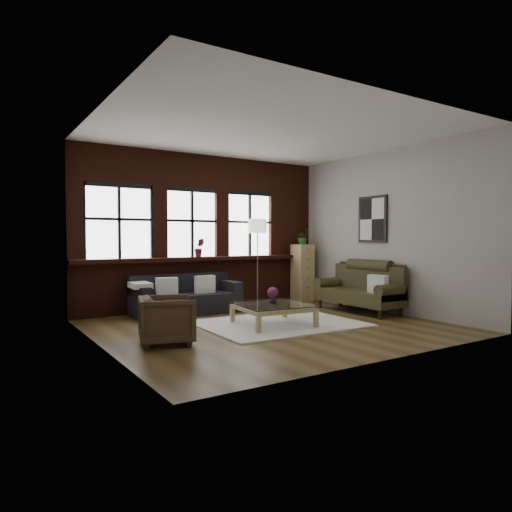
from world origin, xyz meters
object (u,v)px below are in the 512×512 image
armchair (167,320)px  drawer_chest (302,273)px  floor_lamp (257,259)px  coffee_table (273,315)px  dark_sofa (187,295)px  vase (273,299)px  vintage_settee (358,287)px

armchair → drawer_chest: size_ratio=0.56×
armchair → floor_lamp: bearing=-36.0°
coffee_table → floor_lamp: floor_lamp is taller
dark_sofa → vase: bearing=-69.6°
armchair → vintage_settee: bearing=-67.0°
vase → floor_lamp: 2.46m
armchair → drawer_chest: (4.28, 2.40, 0.32)m
coffee_table → drawer_chest: 3.17m
floor_lamp → armchair: bearing=-141.6°
vase → floor_lamp: floor_lamp is taller
dark_sofa → floor_lamp: bearing=7.6°
armchair → vase: bearing=-66.3°
floor_lamp → vase: bearing=-116.7°
vintage_settee → floor_lamp: bearing=122.2°
armchair → vase: 2.00m
armchair → coffee_table: 2.00m
drawer_chest → vase: bearing=-137.5°
coffee_table → vase: bearing=-110.6°
armchair → vase: (1.98, 0.28, 0.11)m
drawer_chest → dark_sofa: bearing=-176.0°
vase → floor_lamp: bearing=63.3°
coffee_table → floor_lamp: bearing=63.3°
armchair → coffee_table: size_ratio=0.64×
vintage_settee → floor_lamp: size_ratio=0.93×
vintage_settee → coffee_table: size_ratio=1.63×
vase → drawer_chest: size_ratio=0.11×
dark_sofa → coffee_table: 2.04m
dark_sofa → coffee_table: size_ratio=1.80×
vintage_settee → vase: size_ratio=12.42×
drawer_chest → floor_lamp: 1.28m
dark_sofa → vase: dark_sofa is taller
vase → dark_sofa: bearing=110.4°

